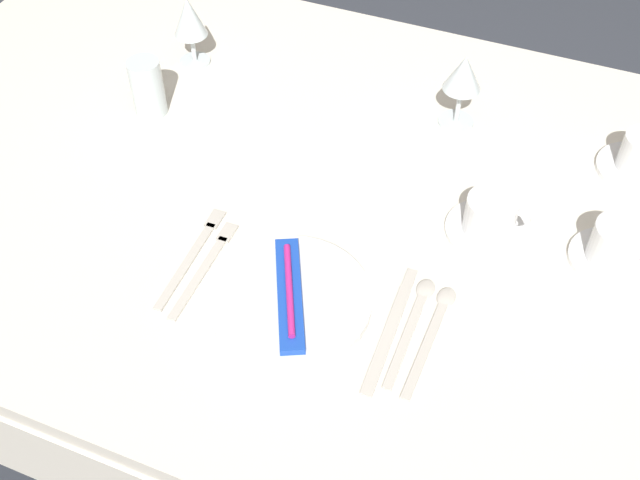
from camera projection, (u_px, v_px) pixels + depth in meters
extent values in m
plane|color=#383D47|center=(326.00, 413.00, 1.88)|extent=(6.00, 6.00, 0.00)
cube|color=silver|center=(328.00, 201.00, 1.35)|extent=(1.80, 1.10, 0.04)
cube|color=silver|center=(417.00, 76.00, 1.77)|extent=(1.80, 0.01, 0.18)
cylinder|color=brown|center=(113.00, 110.00, 2.11)|extent=(0.07, 0.07, 0.70)
cylinder|color=white|center=(290.00, 300.00, 1.17)|extent=(0.25, 0.25, 0.02)
cube|color=blue|center=(289.00, 294.00, 1.16)|extent=(0.12, 0.20, 0.01)
cylinder|color=#CC268C|center=(289.00, 289.00, 1.15)|extent=(0.08, 0.16, 0.01)
cube|color=beige|center=(199.00, 277.00, 1.21)|extent=(0.02, 0.18, 0.00)
cube|color=beige|center=(227.00, 233.00, 1.27)|extent=(0.02, 0.04, 0.00)
cube|color=beige|center=(186.00, 265.00, 1.22)|extent=(0.02, 0.19, 0.00)
cube|color=beige|center=(215.00, 219.00, 1.29)|extent=(0.02, 0.04, 0.00)
cube|color=beige|center=(387.00, 339.00, 1.13)|extent=(0.02, 0.20, 0.00)
cube|color=beige|center=(408.00, 283.00, 1.20)|extent=(0.02, 0.06, 0.00)
cube|color=beige|center=(406.00, 340.00, 1.13)|extent=(0.02, 0.18, 0.00)
ellipsoid|color=beige|center=(425.00, 289.00, 1.19)|extent=(0.03, 0.04, 0.01)
cube|color=beige|center=(425.00, 349.00, 1.12)|extent=(0.02, 0.18, 0.00)
ellipsoid|color=beige|center=(446.00, 297.00, 1.18)|extent=(0.03, 0.04, 0.01)
cylinder|color=white|center=(635.00, 169.00, 1.37)|extent=(0.14, 0.14, 0.01)
cylinder|color=white|center=(487.00, 230.00, 1.27)|extent=(0.14, 0.14, 0.01)
cylinder|color=white|center=(490.00, 215.00, 1.24)|extent=(0.08, 0.08, 0.06)
torus|color=white|center=(516.00, 220.00, 1.23)|extent=(0.04, 0.01, 0.04)
cylinder|color=white|center=(610.00, 259.00, 1.23)|extent=(0.13, 0.13, 0.01)
cylinder|color=white|center=(617.00, 243.00, 1.20)|extent=(0.08, 0.08, 0.07)
cylinder|color=silver|center=(195.00, 61.00, 1.59)|extent=(0.06, 0.06, 0.01)
cylinder|color=silver|center=(193.00, 47.00, 1.56)|extent=(0.01, 0.01, 0.06)
cone|color=silver|center=(189.00, 16.00, 1.51)|extent=(0.07, 0.07, 0.08)
cylinder|color=silver|center=(456.00, 122.00, 1.46)|extent=(0.07, 0.07, 0.01)
cylinder|color=silver|center=(459.00, 105.00, 1.43)|extent=(0.01, 0.01, 0.07)
cone|color=silver|center=(464.00, 73.00, 1.38)|extent=(0.07, 0.07, 0.07)
cylinder|color=silver|center=(147.00, 87.00, 1.44)|extent=(0.06, 0.06, 0.11)
cylinder|color=#C68C1E|center=(149.00, 97.00, 1.46)|extent=(0.05, 0.05, 0.06)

